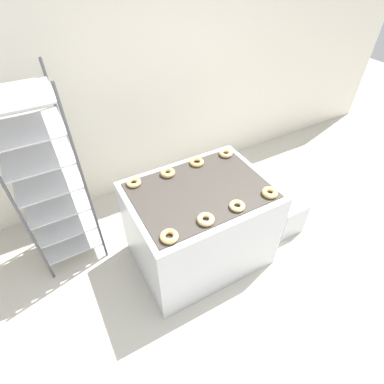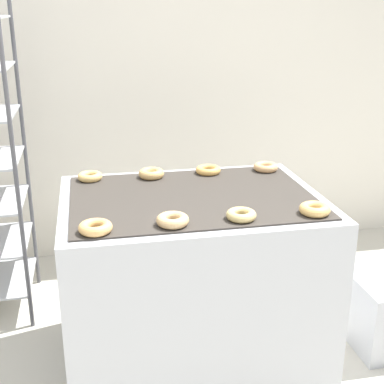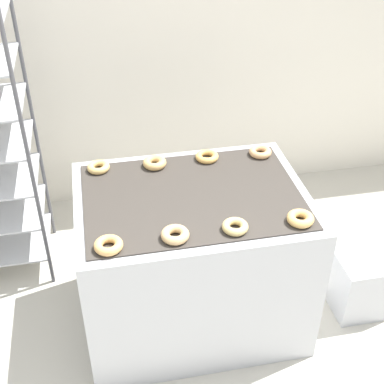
{
  "view_description": "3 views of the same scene",
  "coord_description": "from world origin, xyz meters",
  "views": [
    {
      "loc": [
        -1.0,
        -0.93,
        2.6
      ],
      "look_at": [
        0.0,
        0.87,
        0.76
      ],
      "focal_mm": 28.0,
      "sensor_mm": 36.0,
      "label": 1
    },
    {
      "loc": [
        -0.47,
        -1.64,
        1.76
      ],
      "look_at": [
        0.0,
        0.72,
        0.92
      ],
      "focal_mm": 50.0,
      "sensor_mm": 36.0,
      "label": 2
    },
    {
      "loc": [
        -0.46,
        -1.56,
        2.54
      ],
      "look_at": [
        0.0,
        0.72,
        0.92
      ],
      "focal_mm": 50.0,
      "sensor_mm": 36.0,
      "label": 3
    }
  ],
  "objects": [
    {
      "name": "donut_far_midleft",
      "position": [
        -0.15,
        1.04,
        0.92
      ],
      "size": [
        0.14,
        0.14,
        0.04
      ],
      "primitive_type": "torus",
      "color": "tan",
      "rests_on": "fryer_machine"
    },
    {
      "name": "donut_near_left",
      "position": [
        -0.46,
        0.37,
        0.92
      ],
      "size": [
        0.14,
        0.14,
        0.04
      ],
      "primitive_type": "torus",
      "color": "#E5AE62",
      "rests_on": "fryer_machine"
    },
    {
      "name": "fryer_machine",
      "position": [
        0.0,
        0.72,
        0.45
      ],
      "size": [
        1.24,
        0.93,
        0.9
      ],
      "color": "#B7BABF",
      "rests_on": "ground_plane"
    },
    {
      "name": "baking_rack_cart",
      "position": [
        -1.12,
        1.44,
        0.94
      ],
      "size": [
        0.56,
        0.55,
        1.85
      ],
      "color": "#4C4C51",
      "rests_on": "ground_plane"
    },
    {
      "name": "donut_far_left",
      "position": [
        -0.47,
        1.06,
        0.92
      ],
      "size": [
        0.13,
        0.13,
        0.04
      ],
      "primitive_type": "torus",
      "color": "#E4B868",
      "rests_on": "fryer_machine"
    },
    {
      "name": "donut_near_midleft",
      "position": [
        -0.15,
        0.38,
        0.92
      ],
      "size": [
        0.14,
        0.14,
        0.04
      ],
      "primitive_type": "torus",
      "color": "tan",
      "rests_on": "fryer_machine"
    },
    {
      "name": "glaze_bin",
      "position": [
        1.03,
        0.58,
        0.2
      ],
      "size": [
        0.32,
        0.34,
        0.39
      ],
      "color": "#B7BABF",
      "rests_on": "ground_plane"
    },
    {
      "name": "wall_back",
      "position": [
        0.0,
        2.12,
        1.4
      ],
      "size": [
        8.0,
        0.05,
        2.8
      ],
      "color": "silver",
      "rests_on": "ground_plane"
    },
    {
      "name": "ground_plane",
      "position": [
        0.0,
        0.0,
        0.0
      ],
      "size": [
        14.0,
        14.0,
        0.0
      ],
      "primitive_type": "plane",
      "color": "beige"
    },
    {
      "name": "donut_far_right",
      "position": [
        0.48,
        1.05,
        0.92
      ],
      "size": [
        0.13,
        0.13,
        0.04
      ],
      "primitive_type": "torus",
      "color": "tan",
      "rests_on": "fryer_machine"
    },
    {
      "name": "donut_far_midright",
      "position": [
        0.16,
        1.06,
        0.92
      ],
      "size": [
        0.14,
        0.14,
        0.04
      ],
      "primitive_type": "torus",
      "color": "#EAAF59",
      "rests_on": "fryer_machine"
    },
    {
      "name": "donut_near_right",
      "position": [
        0.48,
        0.38,
        0.92
      ],
      "size": [
        0.14,
        0.14,
        0.04
      ],
      "primitive_type": "torus",
      "color": "#E7B665",
      "rests_on": "fryer_machine"
    },
    {
      "name": "donut_near_midright",
      "position": [
        0.15,
        0.39,
        0.92
      ],
      "size": [
        0.13,
        0.13,
        0.04
      ],
      "primitive_type": "torus",
      "color": "#D8BB72",
      "rests_on": "fryer_machine"
    }
  ]
}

